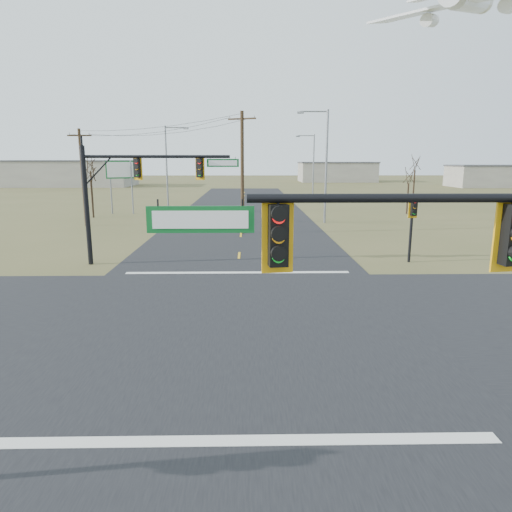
{
  "coord_description": "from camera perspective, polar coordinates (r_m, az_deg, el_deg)",
  "views": [
    {
      "loc": [
        0.54,
        -16.34,
        6.0
      ],
      "look_at": [
        0.87,
        1.0,
        2.32
      ],
      "focal_mm": 32.0,
      "sensor_mm": 36.0,
      "label": 1
    }
  ],
  "objects": [
    {
      "name": "ground",
      "position": [
        17.41,
        -2.82,
        -8.18
      ],
      "size": [
        320.0,
        320.0,
        0.0
      ],
      "primitive_type": "plane",
      "color": "brown",
      "rests_on": "ground"
    },
    {
      "name": "road_ew",
      "position": [
        17.41,
        -2.82,
        -8.15
      ],
      "size": [
        160.0,
        14.0,
        0.02
      ],
      "primitive_type": "cube",
      "color": "black",
      "rests_on": "ground"
    },
    {
      "name": "road_ns",
      "position": [
        17.41,
        -2.82,
        -8.14
      ],
      "size": [
        14.0,
        160.0,
        0.02
      ],
      "primitive_type": "cube",
      "color": "black",
      "rests_on": "ground"
    },
    {
      "name": "stop_bar_near",
      "position": [
        10.68,
        -4.09,
        -22.04
      ],
      "size": [
        12.0,
        0.4,
        0.01
      ],
      "primitive_type": "cube",
      "color": "silver",
      "rests_on": "road_ns"
    },
    {
      "name": "stop_bar_far",
      "position": [
        24.58,
        -2.3,
        -2.07
      ],
      "size": [
        12.0,
        0.4,
        0.01
      ],
      "primitive_type": "cube",
      "color": "silver",
      "rests_on": "road_ns"
    },
    {
      "name": "mast_arm_near",
      "position": [
        8.91,
        28.39,
        -0.07
      ],
      "size": [
        10.32,
        0.47,
        5.97
      ],
      "rotation": [
        0.0,
        0.0,
        0.14
      ],
      "color": "black",
      "rests_on": "ground"
    },
    {
      "name": "mast_arm_far",
      "position": [
        26.88,
        -14.41,
        9.26
      ],
      "size": [
        8.84,
        0.58,
        6.75
      ],
      "rotation": [
        0.0,
        0.0,
        -0.37
      ],
      "color": "black",
      "rests_on": "ground"
    },
    {
      "name": "pedestal_signal_ne",
      "position": [
        28.1,
        19.04,
        5.16
      ],
      "size": [
        0.61,
        0.52,
        4.02
      ],
      "rotation": [
        0.0,
        0.0,
        0.13
      ],
      "color": "black",
      "rests_on": "ground"
    },
    {
      "name": "utility_pole_near",
      "position": [
        37.27,
        -1.72,
        10.52
      ],
      "size": [
        2.23,
        1.04,
        9.72
      ],
      "rotation": [
        0.0,
        0.0,
        -0.4
      ],
      "color": "#422F1C",
      "rests_on": "ground"
    },
    {
      "name": "utility_pole_far",
      "position": [
        44.53,
        -20.87,
        9.33
      ],
      "size": [
        2.12,
        0.25,
        8.67
      ],
      "rotation": [
        0.0,
        0.0,
        0.01
      ],
      "color": "#422F1C",
      "rests_on": "ground"
    },
    {
      "name": "highway_sign",
      "position": [
        53.34,
        -16.55,
        9.53
      ],
      "size": [
        2.89,
        1.33,
        5.86
      ],
      "rotation": [
        0.0,
        0.0,
        0.42
      ],
      "color": "slate",
      "rests_on": "ground"
    },
    {
      "name": "streetlight_a",
      "position": [
        44.08,
        8.5,
        11.73
      ],
      "size": [
        2.94,
        0.42,
        10.49
      ],
      "rotation": [
        0.0,
        0.0,
        -0.29
      ],
      "color": "slate",
      "rests_on": "ground"
    },
    {
      "name": "streetlight_b",
      "position": [
        65.03,
        7.02,
        11.26
      ],
      "size": [
        2.62,
        0.33,
        9.38
      ],
      "rotation": [
        0.0,
        0.0,
        0.19
      ],
      "color": "slate",
      "rests_on": "ground"
    },
    {
      "name": "streetlight_c",
      "position": [
        53.55,
        -10.9,
        11.17
      ],
      "size": [
        2.71,
        0.4,
        9.67
      ],
      "rotation": [
        0.0,
        0.0,
        -0.32
      ],
      "color": "slate",
      "rests_on": "ground"
    },
    {
      "name": "bare_tree_a",
      "position": [
        50.65,
        -20.01,
        9.85
      ],
      "size": [
        2.67,
        2.67,
        5.98
      ],
      "rotation": [
        0.0,
        0.0,
        0.1
      ],
      "color": "black",
      "rests_on": "ground"
    },
    {
      "name": "bare_tree_b",
      "position": [
        63.36,
        -20.06,
        10.85
      ],
      "size": [
        3.18,
        3.18,
        6.9
      ],
      "rotation": [
        0.0,
        0.0,
        0.2
      ],
      "color": "black",
      "rests_on": "ground"
    },
    {
      "name": "bare_tree_c",
      "position": [
        53.89,
        18.6,
        9.53
      ],
      "size": [
        2.34,
        2.34,
        5.43
      ],
      "rotation": [
        0.0,
        0.0,
        -0.02
      ],
      "color": "black",
      "rests_on": "ground"
    },
    {
      "name": "bare_tree_d",
      "position": [
        65.16,
        19.31,
        10.99
      ],
      "size": [
        2.9,
        2.9,
        6.96
      ],
      "rotation": [
        0.0,
        0.0,
        0.1
      ],
      "color": "black",
      "rests_on": "ground"
    },
    {
      "name": "warehouse_left",
      "position": [
        113.85,
        -22.25,
        9.49
      ],
      "size": [
        28.0,
        14.0,
        5.5
      ],
      "primitive_type": "cube",
      "color": "#A9A496",
      "rests_on": "ground"
    },
    {
      "name": "warehouse_mid",
      "position": [
        128.73,
        10.04,
        10.26
      ],
      "size": [
        20.0,
        12.0,
        5.0
      ],
      "primitive_type": "cube",
      "color": "#A9A496",
      "rests_on": "ground"
    },
    {
      "name": "warehouse_right",
      "position": [
        115.1,
        27.52,
        8.8
      ],
      "size": [
        18.0,
        10.0,
        4.5
      ],
      "primitive_type": "cube",
      "color": "#A9A496",
      "rests_on": "ground"
    },
    {
      "name": "jet_airliner",
      "position": [
        89.77,
        24.98,
        27.05
      ],
      "size": [
        30.62,
        30.77,
        13.79
      ],
      "rotation": [
        0.0,
        -0.19,
        0.88
      ],
      "color": "white"
    }
  ]
}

